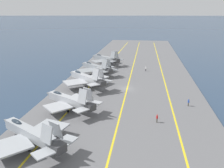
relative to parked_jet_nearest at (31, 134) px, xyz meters
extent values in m
plane|color=navy|center=(32.64, -13.03, -2.81)|extent=(2000.00, 2000.00, 0.00)
cube|color=slate|center=(32.64, -13.03, -2.61)|extent=(229.87, 40.80, 0.40)
cube|color=yellow|center=(32.64, -24.25, -2.41)|extent=(206.88, 2.80, 0.01)
cube|color=yellow|center=(32.64, -13.03, -2.41)|extent=(206.89, 0.36, 0.01)
cube|color=yellow|center=(32.64, -1.81, -2.41)|extent=(206.80, 6.75, 0.01)
cube|color=#9EA3A8|center=(0.20, 0.36, 0.03)|extent=(7.33, 11.21, 1.62)
cone|color=#5B5E60|center=(3.65, 6.41, 0.03)|extent=(2.46, 2.73, 1.54)
cube|color=#38383A|center=(-3.32, -5.83, 0.03)|extent=(2.58, 2.61, 1.38)
ellipsoid|color=#232D38|center=(2.01, 3.53, 0.80)|extent=(2.21, 2.97, 0.89)
cube|color=#9EA3A8|center=(-3.08, 1.76, -0.49)|extent=(7.54, 7.53, 0.28)
cube|color=#9EA3A8|center=(3.09, -1.74, -0.49)|extent=(6.67, 6.46, 0.28)
cube|color=#9EA3A8|center=(-3.42, -4.29, 2.19)|extent=(1.86, 2.39, 2.66)
cube|color=#9EA3A8|center=(-1.94, -5.13, 2.19)|extent=(1.86, 2.39, 2.66)
cube|color=#9EA3A8|center=(-5.00, -4.32, 0.03)|extent=(3.60, 3.53, 0.20)
cube|color=#9EA3A8|center=(-1.16, -6.50, 0.03)|extent=(3.40, 3.08, 0.20)
cylinder|color=#B2B2B7|center=(2.41, 4.23, -1.59)|extent=(0.16, 0.16, 1.63)
cylinder|color=black|center=(2.41, 4.23, -2.11)|extent=(0.49, 0.63, 0.60)
cylinder|color=#B2B2B7|center=(-1.38, -0.14, -1.59)|extent=(0.16, 0.16, 1.63)
cylinder|color=black|center=(-1.38, -0.14, -2.11)|extent=(0.49, 0.63, 0.60)
cylinder|color=#B2B2B7|center=(0.59, -1.26, -1.59)|extent=(0.16, 0.16, 1.63)
cylinder|color=black|center=(0.59, -1.26, -2.11)|extent=(0.49, 0.63, 0.60)
cube|color=#A8AAAF|center=(15.73, -0.99, -0.08)|extent=(7.11, 10.78, 1.63)
cone|color=#5B5E60|center=(19.04, 4.81, -0.08)|extent=(2.42, 2.65, 1.55)
cube|color=#38383A|center=(12.34, -6.92, -0.08)|extent=(2.55, 2.55, 1.38)
ellipsoid|color=#232D38|center=(17.46, 2.04, 0.70)|extent=(2.16, 2.87, 0.90)
cube|color=#A8AAAF|center=(12.75, 0.26, -0.60)|extent=(6.90, 6.90, 0.28)
cube|color=#A8AAAF|center=(18.32, -2.92, -0.60)|extent=(5.96, 6.08, 0.28)
cube|color=#A8AAAF|center=(12.22, -5.42, 2.24)|extent=(1.88, 2.34, 2.96)
cube|color=#A8AAAF|center=(13.70, -6.27, 2.24)|extent=(1.88, 2.34, 2.96)
cube|color=#A8AAAF|center=(10.65, -5.42, -0.08)|extent=(3.54, 3.46, 0.20)
cube|color=#A8AAAF|center=(14.49, -7.62, -0.08)|extent=(3.37, 2.99, 0.20)
cylinder|color=#B2B2B7|center=(17.85, 2.72, -1.65)|extent=(0.16, 0.16, 1.52)
cylinder|color=black|center=(17.85, 2.72, -2.11)|extent=(0.49, 0.63, 0.60)
cylinder|color=#B2B2B7|center=(14.16, -1.44, -1.65)|extent=(0.16, 0.16, 1.52)
cylinder|color=black|center=(14.16, -1.44, -2.11)|extent=(0.49, 0.63, 0.60)
cylinder|color=#B2B2B7|center=(16.14, -2.57, -1.65)|extent=(0.16, 0.16, 1.52)
cylinder|color=black|center=(16.14, -2.57, -2.11)|extent=(0.49, 0.63, 0.60)
cube|color=#A8AAAF|center=(32.72, -0.69, 0.31)|extent=(9.37, 10.61, 1.69)
cone|color=#5B5E60|center=(37.42, 4.84, 0.31)|extent=(2.75, 2.84, 1.61)
cube|color=#38383A|center=(27.91, -6.34, 0.31)|extent=(2.79, 2.80, 1.44)
ellipsoid|color=#232D38|center=(35.18, 2.20, 1.12)|extent=(2.68, 2.92, 0.93)
cube|color=#A8AAAF|center=(29.59, 1.42, -0.24)|extent=(7.77, 7.86, 0.28)
cube|color=#A8AAAF|center=(35.30, -3.44, -0.24)|extent=(7.60, 7.41, 0.28)
cube|color=#A8AAAF|center=(28.11, -4.74, 2.70)|extent=(2.25, 2.41, 3.04)
cube|color=#A8AAAF|center=(29.46, -5.89, 2.70)|extent=(2.25, 2.41, 3.04)
cube|color=#A8AAAF|center=(26.53, -4.50, 0.31)|extent=(3.60, 3.66, 0.20)
cube|color=#A8AAAF|center=(29.95, -7.41, 0.31)|extent=(3.61, 3.45, 0.20)
cylinder|color=#B2B2B7|center=(35.72, 2.85, -1.47)|extent=(0.16, 0.16, 1.88)
cylinder|color=black|center=(35.72, 2.85, -2.11)|extent=(0.56, 0.60, 0.60)
cylinder|color=#B2B2B7|center=(31.00, -0.88, -1.47)|extent=(0.16, 0.16, 1.88)
cylinder|color=black|center=(31.00, -0.88, -2.11)|extent=(0.56, 0.60, 0.60)
cylinder|color=#B2B2B7|center=(32.80, -2.42, -1.47)|extent=(0.16, 0.16, 1.88)
cylinder|color=black|center=(32.80, -2.42, -2.11)|extent=(0.56, 0.60, 0.60)
cube|color=gray|center=(47.83, -0.40, -0.07)|extent=(9.50, 10.65, 1.64)
cone|color=#5B5E60|center=(52.63, 5.17, -0.07)|extent=(2.74, 2.83, 1.55)
cube|color=#38383A|center=(42.92, -6.09, -0.07)|extent=(2.76, 2.78, 1.39)
ellipsoid|color=#232D38|center=(50.34, 2.52, 0.70)|extent=(2.69, 2.92, 0.90)
cube|color=gray|center=(44.76, 1.69, -0.60)|extent=(7.77, 7.84, 0.28)
cube|color=gray|center=(50.35, -3.13, -0.60)|extent=(7.58, 7.46, 0.28)
cube|color=gray|center=(43.17, -4.49, 2.29)|extent=(2.28, 2.43, 3.05)
cube|color=gray|center=(44.47, -5.62, 2.29)|extent=(2.28, 2.43, 3.05)
cube|color=gray|center=(41.58, -4.25, -0.07)|extent=(3.62, 3.68, 0.20)
cube|color=gray|center=(44.94, -7.15, -0.07)|extent=(3.63, 3.49, 0.20)
cylinder|color=#B2B2B7|center=(50.90, 3.16, -1.65)|extent=(0.16, 0.16, 1.52)
cylinder|color=black|center=(50.90, 3.16, -2.11)|extent=(0.56, 0.60, 0.60)
cylinder|color=#B2B2B7|center=(46.13, -0.62, -1.65)|extent=(0.16, 0.16, 1.52)
cylinder|color=black|center=(46.13, -0.62, -2.11)|extent=(0.56, 0.60, 0.60)
cylinder|color=#B2B2B7|center=(47.86, -2.11, -1.65)|extent=(0.16, 0.16, 1.52)
cylinder|color=black|center=(47.86, -2.11, -2.11)|extent=(0.56, 0.60, 0.60)
cube|color=gray|center=(62.85, -1.17, 0.15)|extent=(7.89, 10.20, 1.75)
cone|color=#5B5E60|center=(66.60, 4.18, 0.15)|extent=(2.58, 2.70, 1.66)
cube|color=#38383A|center=(59.01, -6.64, 0.15)|extent=(2.69, 2.65, 1.49)
ellipsoid|color=#232D38|center=(64.81, 1.63, 0.98)|extent=(2.36, 2.79, 0.96)
cube|color=gray|center=(59.87, 0.46, -0.42)|extent=(6.94, 6.95, 0.28)
cube|color=gray|center=(65.39, -3.41, -0.42)|extent=(6.40, 6.33, 0.28)
cube|color=gray|center=(58.96, -5.11, 2.43)|extent=(1.94, 2.24, 2.77)
cube|color=gray|center=(60.46, -6.17, 2.43)|extent=(1.94, 2.24, 2.77)
cube|color=gray|center=(57.41, -4.96, 0.15)|extent=(3.48, 3.48, 0.20)
cube|color=gray|center=(61.13, -7.57, 0.15)|extent=(3.44, 3.11, 0.20)
cylinder|color=#B2B2B7|center=(65.25, 2.25, -1.57)|extent=(0.16, 0.16, 1.69)
cylinder|color=black|center=(65.25, 2.25, -2.11)|extent=(0.52, 0.62, 0.60)
cylinder|color=#B2B2B7|center=(61.19, -1.40, -1.57)|extent=(0.16, 0.16, 1.69)
cylinder|color=black|center=(61.19, -1.40, -2.11)|extent=(0.52, 0.62, 0.60)
cylinder|color=#B2B2B7|center=(63.20, -2.80, -1.57)|extent=(0.16, 0.16, 1.69)
cylinder|color=black|center=(63.20, -2.80, -2.11)|extent=(0.52, 0.62, 0.60)
cylinder|color=#4C473D|center=(11.93, -20.69, -1.97)|extent=(0.24, 0.24, 0.88)
cube|color=red|center=(11.93, -20.69, -1.25)|extent=(0.44, 0.37, 0.55)
sphere|color=#9E7051|center=(11.93, -20.69, -0.84)|extent=(0.22, 0.22, 0.22)
sphere|color=red|center=(11.93, -20.69, -0.78)|extent=(0.24, 0.24, 0.24)
cylinder|color=#4C473D|center=(21.62, -28.31, -1.97)|extent=(0.24, 0.24, 0.87)
cube|color=#284CB2|center=(21.62, -28.31, -1.25)|extent=(0.43, 0.35, 0.57)
sphere|color=#9E7051|center=(21.62, -28.31, -0.84)|extent=(0.22, 0.22, 0.22)
sphere|color=#284CB2|center=(21.62, -28.31, -0.78)|extent=(0.24, 0.24, 0.24)
cylinder|color=#232328|center=(53.98, -18.14, -1.96)|extent=(0.24, 0.24, 0.91)
cube|color=white|center=(53.98, -18.14, -1.23)|extent=(0.43, 0.46, 0.56)
sphere|color=beige|center=(53.98, -18.14, -0.82)|extent=(0.22, 0.22, 0.22)
sphere|color=white|center=(53.98, -18.14, -0.76)|extent=(0.24, 0.24, 0.24)
camera|label=1|loc=(-32.04, -17.95, 19.16)|focal=38.00mm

